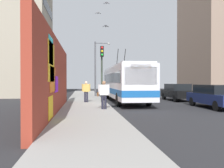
% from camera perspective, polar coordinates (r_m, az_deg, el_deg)
% --- Properties ---
extents(ground_plane, '(80.00, 80.00, 0.00)m').
position_cam_1_polar(ground_plane, '(17.70, -1.01, -5.23)').
color(ground_plane, '#232326').
extents(sidewalk_slab, '(48.00, 3.20, 0.15)m').
position_cam_1_polar(sidewalk_slab, '(17.60, -6.22, -5.02)').
color(sidewalk_slab, gray).
rests_on(sidewalk_slab, ground_plane).
extents(graffiti_wall, '(13.41, 0.32, 4.07)m').
position_cam_1_polar(graffiti_wall, '(13.28, -13.53, 1.60)').
color(graffiti_wall, maroon).
rests_on(graffiti_wall, ground_plane).
extents(building_far_left, '(8.81, 6.16, 21.67)m').
position_cam_1_polar(building_far_left, '(32.28, -20.82, 16.83)').
color(building_far_left, '#9E937F').
rests_on(building_far_left, ground_plane).
extents(building_far_right, '(10.59, 6.47, 18.08)m').
position_cam_1_polar(building_far_right, '(38.29, 23.10, 11.47)').
color(building_far_right, gray).
rests_on(building_far_right, ground_plane).
extents(city_bus, '(12.39, 2.51, 4.89)m').
position_cam_1_polar(city_bus, '(21.06, 2.94, 0.44)').
color(city_bus, silver).
rests_on(city_bus, ground_plane).
extents(parked_car_navy, '(4.79, 1.84, 1.58)m').
position_cam_1_polar(parked_car_navy, '(17.42, 23.53, -2.62)').
color(parked_car_navy, navy).
rests_on(parked_car_navy, ground_plane).
extents(parked_car_black, '(4.35, 1.86, 1.58)m').
position_cam_1_polar(parked_car_black, '(23.04, 15.57, -1.81)').
color(parked_car_black, black).
rests_on(parked_car_black, ground_plane).
extents(pedestrian_midblock, '(0.22, 0.67, 1.67)m').
position_cam_1_polar(pedestrian_midblock, '(18.95, -6.28, -1.42)').
color(pedestrian_midblock, '#1E1E2D').
rests_on(pedestrian_midblock, sidewalk_slab).
extents(pedestrian_at_curb, '(0.23, 0.75, 1.69)m').
position_cam_1_polar(pedestrian_at_curb, '(14.12, -2.00, -2.07)').
color(pedestrian_at_curb, '#1E1E2D').
rests_on(pedestrian_at_curb, sidewalk_slab).
extents(traffic_light, '(0.49, 0.28, 4.48)m').
position_cam_1_polar(traffic_light, '(18.83, -2.46, 4.72)').
color(traffic_light, '#2D382D').
rests_on(traffic_light, sidewalk_slab).
extents(street_lamp, '(0.44, 1.78, 6.20)m').
position_cam_1_polar(street_lamp, '(27.08, -3.63, 4.72)').
color(street_lamp, '#4C4C51').
rests_on(street_lamp, sidewalk_slab).
extents(flying_pigeons, '(1.73, 1.20, 2.28)m').
position_cam_1_polar(flying_pigeons, '(21.94, -2.11, 16.56)').
color(flying_pigeons, gray).
extents(curbside_puddle, '(1.32, 1.32, 0.00)m').
position_cam_1_polar(curbside_puddle, '(17.11, 1.24, -5.42)').
color(curbside_puddle, black).
rests_on(curbside_puddle, ground_plane).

